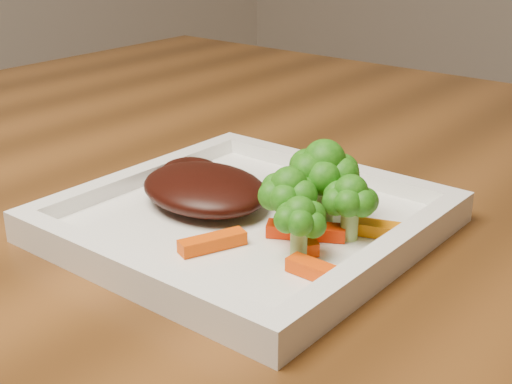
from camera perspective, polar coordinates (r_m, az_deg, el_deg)
The scene contains 11 objects.
plate at distance 0.58m, azimuth -0.77°, elevation -2.60°, with size 0.27×0.27×0.01m, color white.
steak at distance 0.60m, azimuth -4.11°, elevation 0.28°, with size 0.12×0.09×0.03m, color black.
broccoli_0 at distance 0.56m, azimuth 5.42°, elevation 0.97°, with size 0.06×0.06×0.07m, color #266210, non-canonical shape.
broccoli_1 at distance 0.54m, azimuth 7.58°, elevation -0.59°, with size 0.05×0.05×0.06m, color #156811, non-canonical shape.
broccoli_2 at distance 0.50m, azimuth 3.49°, elevation -2.26°, with size 0.04×0.04×0.06m, color #1C5C0F, non-canonical shape.
broccoli_3 at distance 0.54m, azimuth 2.64°, elevation -0.54°, with size 0.05×0.05×0.06m, color #276811, non-canonical shape.
carrot_1 at distance 0.49m, azimuth 5.23°, elevation -6.41°, with size 0.05×0.01×0.01m, color #E53E03.
carrot_2 at distance 0.53m, azimuth -3.50°, elevation -4.03°, with size 0.05×0.01×0.01m, color #E14603.
carrot_3 at distance 0.55m, azimuth 9.94°, elevation -2.96°, with size 0.06×0.02×0.01m, color #D56C03.
carrot_5 at distance 0.54m, azimuth 3.59°, elevation -3.52°, with size 0.05×0.01×0.01m, color #FF4004.
carrot_6 at distance 0.55m, azimuth 4.02°, elevation -3.11°, with size 0.06×0.02×0.01m, color red.
Camera 1 is at (0.17, -0.69, 1.00)m, focal length 50.00 mm.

